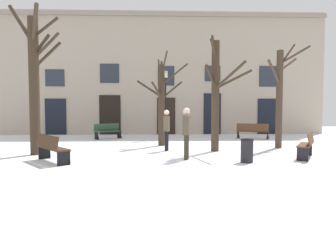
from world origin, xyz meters
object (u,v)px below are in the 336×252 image
object	(u,v)px
tree_center	(34,78)
person_near_bench	(186,131)
bench_near_lamp	(253,131)
tree_right_of_center	(216,92)
person_by_shop_door	(167,128)
bench_back_to_back_right	(307,145)
bench_by_litter_bin	(108,131)
streetlamp	(165,97)
bench_near_center_tree	(51,148)
tree_left_of_center	(161,100)
tree_foreground	(280,95)
litter_bin	(247,151)

from	to	relation	value
tree_center	person_near_bench	bearing A→B (deg)	-13.66
person_near_bench	bench_near_lamp	bearing A→B (deg)	163.22
tree_center	bench_near_lamp	world-z (taller)	tree_center
tree_right_of_center	person_by_shop_door	distance (m)	2.52
bench_back_to_back_right	person_near_bench	xyz separation A→B (m)	(-4.27, -0.11, 0.52)
bench_by_litter_bin	person_by_shop_door	xyz separation A→B (m)	(3.20, -5.12, 0.50)
streetlamp	person_by_shop_door	distance (m)	5.23
bench_near_lamp	person_near_bench	bearing A→B (deg)	80.74
bench_near_center_tree	bench_near_lamp	distance (m)	11.64
bench_by_litter_bin	tree_left_of_center	bearing A→B (deg)	-80.60
bench_near_center_tree	person_by_shop_door	distance (m)	4.68
streetlamp	person_by_shop_door	bearing A→B (deg)	-91.14
tree_left_of_center	tree_foreground	size ratio (longest dim) A/B	1.02
tree_left_of_center	tree_foreground	xyz separation A→B (m)	(5.19, -1.12, 0.21)
bench_near_lamp	bench_back_to_back_right	distance (m)	6.98
bench_near_center_tree	person_by_shop_door	size ratio (longest dim) A/B	1.02
tree_foreground	bench_near_lamp	distance (m)	4.52
tree_center	bench_back_to_back_right	world-z (taller)	tree_center
litter_bin	tree_right_of_center	bearing A→B (deg)	100.85
tree_foreground	streetlamp	distance (m)	6.51
bench_near_lamp	person_near_bench	distance (m)	8.41
tree_left_of_center	streetlamp	bearing A→B (deg)	84.96
streetlamp	litter_bin	xyz separation A→B (m)	(2.43, -7.91, -2.00)
litter_bin	person_by_shop_door	xyz separation A→B (m)	(-2.53, 2.88, 0.55)
person_by_shop_door	bench_near_lamp	bearing A→B (deg)	141.78
tree_foreground	bench_near_center_tree	distance (m)	9.67
tree_right_of_center	tree_foreground	world-z (taller)	tree_right_of_center
tree_center	bench_back_to_back_right	bearing A→B (deg)	-7.22
litter_bin	person_near_bench	size ratio (longest dim) A/B	0.43
person_by_shop_door	person_near_bench	bearing A→B (deg)	23.33
streetlamp	bench_back_to_back_right	xyz separation A→B (m)	(4.78, -7.15, -1.90)
tree_right_of_center	bench_by_litter_bin	bearing A→B (deg)	134.53
bench_near_lamp	bench_near_center_tree	bearing A→B (deg)	62.66
tree_left_of_center	bench_by_litter_bin	bearing A→B (deg)	132.89
tree_foreground	person_near_bench	world-z (taller)	tree_foreground
bench_by_litter_bin	bench_near_lamp	bearing A→B (deg)	-35.32
bench_back_to_back_right	bench_by_litter_bin	world-z (taller)	bench_back_to_back_right
tree_center	bench_back_to_back_right	xyz separation A→B (m)	(9.89, -1.25, -2.44)
bench_by_litter_bin	bench_back_to_back_right	bearing A→B (deg)	-75.36
streetlamp	tree_right_of_center	bearing A→B (deg)	-69.82
tree_left_of_center	bench_back_to_back_right	world-z (taller)	tree_left_of_center
streetlamp	bench_back_to_back_right	distance (m)	8.81
streetlamp	bench_near_center_tree	world-z (taller)	streetlamp
tree_center	litter_bin	bearing A→B (deg)	-14.93
tree_center	tree_right_of_center	bearing A→B (deg)	5.61
tree_left_of_center	tree_right_of_center	world-z (taller)	tree_right_of_center
litter_bin	bench_near_center_tree	distance (m)	6.42
bench_by_litter_bin	person_by_shop_door	world-z (taller)	person_by_shop_door
tree_foreground	person_by_shop_door	bearing A→B (deg)	-171.54
bench_near_center_tree	tree_left_of_center	bearing A→B (deg)	-78.06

